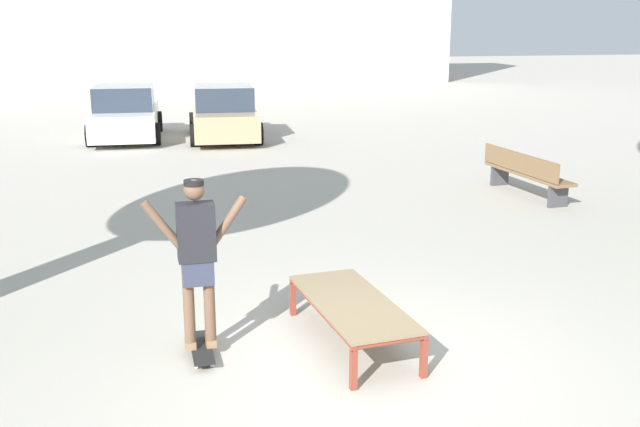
{
  "coord_description": "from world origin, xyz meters",
  "views": [
    {
      "loc": [
        -1.74,
        -6.24,
        3.22
      ],
      "look_at": [
        0.11,
        2.03,
        1.0
      ],
      "focal_mm": 41.35,
      "sensor_mm": 36.0,
      "label": 1
    }
  ],
  "objects_px": {
    "skate_box": "(352,306)",
    "car_tan": "(224,114)",
    "skateboard": "(201,348)",
    "park_bench": "(525,173)",
    "skater": "(197,252)",
    "car_white": "(126,114)"
  },
  "relations": [
    {
      "from": "skate_box",
      "to": "car_tan",
      "type": "bearing_deg",
      "value": 89.86
    },
    {
      "from": "skateboard",
      "to": "park_bench",
      "type": "bearing_deg",
      "value": 41.21
    },
    {
      "from": "skater",
      "to": "car_white",
      "type": "distance_m",
      "value": 14.58
    },
    {
      "from": "skate_box",
      "to": "skater",
      "type": "bearing_deg",
      "value": 178.02
    },
    {
      "from": "skater",
      "to": "car_white",
      "type": "relative_size",
      "value": 0.4
    },
    {
      "from": "skate_box",
      "to": "car_white",
      "type": "distance_m",
      "value": 14.83
    },
    {
      "from": "car_tan",
      "to": "park_bench",
      "type": "height_order",
      "value": "car_tan"
    },
    {
      "from": "skateboard",
      "to": "car_tan",
      "type": "distance_m",
      "value": 14.08
    },
    {
      "from": "car_white",
      "to": "skate_box",
      "type": "bearing_deg",
      "value": -79.67
    },
    {
      "from": "car_tan",
      "to": "park_bench",
      "type": "bearing_deg",
      "value": -59.61
    },
    {
      "from": "skate_box",
      "to": "car_tan",
      "type": "xyz_separation_m",
      "value": [
        0.03,
        14.03,
        0.28
      ]
    },
    {
      "from": "car_white",
      "to": "park_bench",
      "type": "height_order",
      "value": "car_white"
    },
    {
      "from": "skate_box",
      "to": "skateboard",
      "type": "distance_m",
      "value": 1.57
    },
    {
      "from": "skate_box",
      "to": "car_white",
      "type": "xyz_separation_m",
      "value": [
        -2.66,
        14.59,
        0.28
      ]
    },
    {
      "from": "skateboard",
      "to": "skater",
      "type": "height_order",
      "value": "skater"
    },
    {
      "from": "skate_box",
      "to": "park_bench",
      "type": "bearing_deg",
      "value": 49.22
    },
    {
      "from": "car_tan",
      "to": "skate_box",
      "type": "bearing_deg",
      "value": -90.14
    },
    {
      "from": "skateboard",
      "to": "car_white",
      "type": "height_order",
      "value": "car_white"
    },
    {
      "from": "skate_box",
      "to": "car_tan",
      "type": "height_order",
      "value": "car_tan"
    },
    {
      "from": "skate_box",
      "to": "car_white",
      "type": "bearing_deg",
      "value": 100.33
    },
    {
      "from": "skate_box",
      "to": "skateboard",
      "type": "xyz_separation_m",
      "value": [
        -1.53,
        0.05,
        -0.34
      ]
    },
    {
      "from": "skate_box",
      "to": "skater",
      "type": "distance_m",
      "value": 1.67
    }
  ]
}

